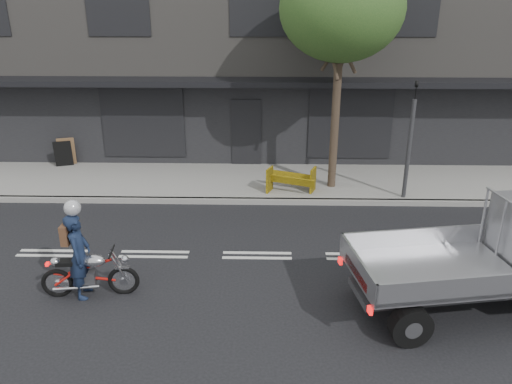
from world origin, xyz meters
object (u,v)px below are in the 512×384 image
(construction_barrier, at_px, (292,182))
(street_tree, at_px, (342,9))
(motorcycle, at_px, (89,273))
(sandwich_board, at_px, (63,154))
(rider, at_px, (79,256))
(traffic_light_pole, at_px, (409,147))

(construction_barrier, bearing_deg, street_tree, 29.02)
(motorcycle, xyz_separation_m, construction_barrier, (4.23, 5.19, 0.03))
(street_tree, height_order, sandwich_board, street_tree)
(street_tree, xyz_separation_m, construction_barrier, (-1.26, -0.70, -4.74))
(motorcycle, bearing_deg, street_tree, 41.15)
(construction_barrier, bearing_deg, motorcycle, -129.18)
(construction_barrier, relative_size, sandwich_board, 1.51)
(rider, bearing_deg, sandwich_board, 17.60)
(rider, relative_size, construction_barrier, 1.28)
(street_tree, relative_size, traffic_light_pole, 1.93)
(traffic_light_pole, bearing_deg, rider, -146.59)
(street_tree, xyz_separation_m, sandwich_board, (-8.92, 1.66, -4.67))
(sandwich_board, bearing_deg, traffic_light_pole, -31.19)
(rider, bearing_deg, traffic_light_pole, -62.45)
(motorcycle, bearing_deg, sandwich_board, 108.55)
(motorcycle, relative_size, sandwich_board, 2.11)
(motorcycle, height_order, sandwich_board, sandwich_board)
(construction_barrier, bearing_deg, sandwich_board, 162.88)
(traffic_light_pole, distance_m, construction_barrier, 3.45)
(rider, distance_m, construction_barrier, 6.80)
(traffic_light_pole, xyz_separation_m, motorcycle, (-7.49, -5.04, -1.14))
(street_tree, height_order, construction_barrier, street_tree)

